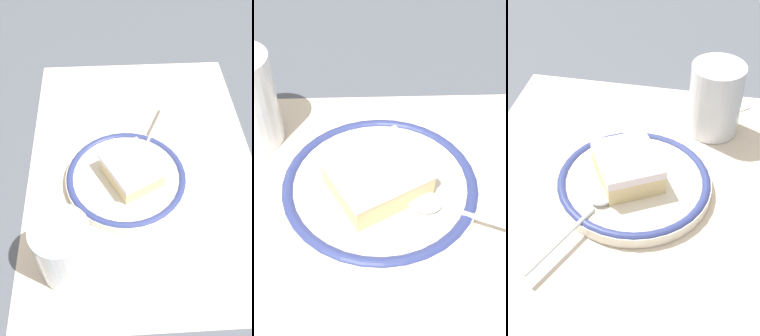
{
  "view_description": "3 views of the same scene",
  "coord_description": "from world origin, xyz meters",
  "views": [
    {
      "loc": [
        0.4,
        -0.05,
        0.48
      ],
      "look_at": [
        0.04,
        -0.03,
        0.04
      ],
      "focal_mm": 39.07,
      "sensor_mm": 36.0,
      "label": 1
    },
    {
      "loc": [
        0.05,
        0.25,
        0.32
      ],
      "look_at": [
        0.04,
        -0.03,
        0.04
      ],
      "focal_mm": 45.15,
      "sensor_mm": 36.0,
      "label": 2
    },
    {
      "loc": [
        -0.39,
        -0.11,
        0.43
      ],
      "look_at": [
        0.04,
        -0.03,
        0.04
      ],
      "focal_mm": 51.57,
      "sensor_mm": 36.0,
      "label": 3
    }
  ],
  "objects": [
    {
      "name": "ground_plane",
      "position": [
        0.0,
        0.0,
        0.0
      ],
      "size": [
        2.4,
        2.4,
        0.0
      ],
      "primitive_type": "plane",
      "color": "#4C515B"
    },
    {
      "name": "placemat",
      "position": [
        0.0,
        0.0,
        0.0
      ],
      "size": [
        0.55,
        0.38,
        0.0
      ],
      "primitive_type": "cube",
      "color": "beige",
      "rests_on": "ground_plane"
    },
    {
      "name": "plate",
      "position": [
        0.04,
        -0.03,
        0.01
      ],
      "size": [
        0.19,
        0.19,
        0.02
      ],
      "color": "silver",
      "rests_on": "placemat"
    },
    {
      "name": "cake_slice",
      "position": [
        0.04,
        -0.02,
        0.03
      ],
      "size": [
        0.11,
        0.1,
        0.04
      ],
      "color": "beige",
      "rests_on": "plate"
    },
    {
      "name": "spoon",
      "position": [
        -0.02,
        0.01,
        0.02
      ],
      "size": [
        0.14,
        0.07,
        0.01
      ],
      "color": "silver",
      "rests_on": "plate"
    }
  ]
}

